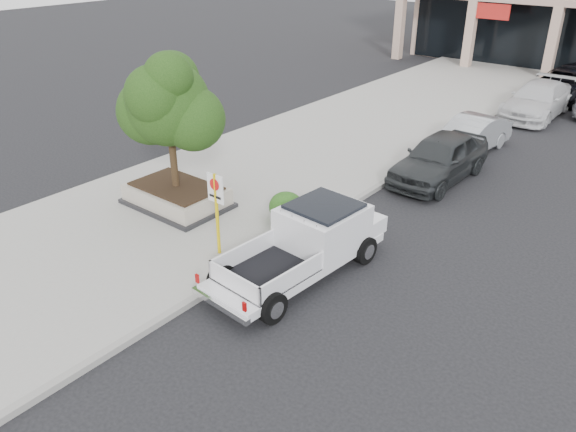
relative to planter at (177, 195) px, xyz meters
The scene contains 12 objects.
ground 5.94m from the planter, 15.45° to the right, with size 120.00×120.00×0.00m, color black.
sidewalk 4.45m from the planter, 87.31° to the left, with size 8.00×52.00×0.15m, color gray.
curb 6.08m from the planter, 46.77° to the left, with size 0.20×52.00×0.15m, color gray.
planter is the anchor object (origin of this frame).
planter_tree 2.95m from the planter, 48.97° to the left, with size 2.90×2.55×4.00m.
no_parking_sign 3.61m from the planter, 22.25° to the right, with size 0.55×0.09×2.30m.
hedge 3.65m from the planter, 20.51° to the left, with size 1.10×0.99×0.94m, color #1C4C15.
pickup_truck 5.41m from the planter, ahead, with size 2.00×5.39×1.70m, color white, non-canonical shape.
curb_car_a 9.15m from the planter, 54.07° to the left, with size 1.93×4.81×1.64m, color #282B2D.
curb_car_b 11.93m from the planter, 64.79° to the left, with size 1.48×4.24×1.40m, color #AAADB2.
curb_car_c 18.36m from the planter, 72.25° to the left, with size 2.20×5.42×1.57m, color silver.
curb_car_d 22.14m from the planter, 75.14° to the left, with size 2.57×5.58×1.55m, color black.
Camera 1 is at (7.10, -8.72, 7.90)m, focal length 35.00 mm.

